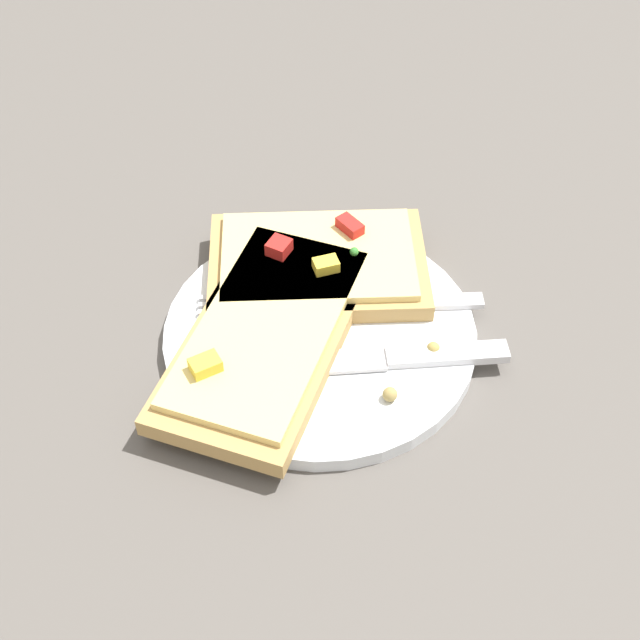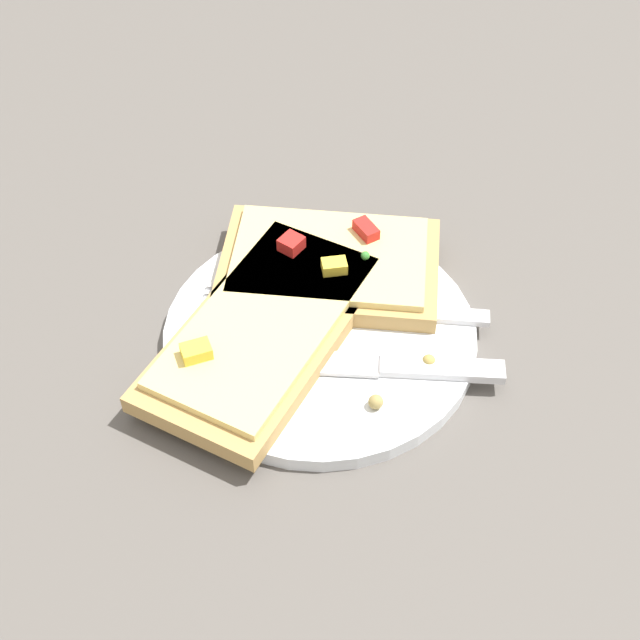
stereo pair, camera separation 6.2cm
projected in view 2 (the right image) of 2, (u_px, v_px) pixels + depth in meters
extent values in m
plane|color=#56514C|center=(320.00, 341.00, 0.64)|extent=(4.00, 4.00, 0.00)
cylinder|color=white|center=(320.00, 335.00, 0.64)|extent=(0.22, 0.22, 0.01)
cube|color=silver|center=(399.00, 312.00, 0.64)|extent=(0.07, 0.12, 0.01)
cube|color=silver|center=(276.00, 303.00, 0.65)|extent=(0.05, 0.06, 0.01)
cube|color=silver|center=(226.00, 288.00, 0.66)|extent=(0.02, 0.03, 0.00)
cube|color=silver|center=(224.00, 295.00, 0.65)|extent=(0.02, 0.03, 0.00)
cube|color=silver|center=(222.00, 302.00, 0.65)|extent=(0.02, 0.03, 0.00)
cube|color=silver|center=(220.00, 309.00, 0.64)|extent=(0.02, 0.03, 0.00)
cube|color=silver|center=(442.00, 369.00, 0.60)|extent=(0.06, 0.08, 0.01)
cube|color=silver|center=(278.00, 361.00, 0.61)|extent=(0.08, 0.13, 0.00)
cube|color=tan|center=(267.00, 330.00, 0.62)|extent=(0.21, 0.12, 0.01)
cube|color=#E5CC7A|center=(266.00, 320.00, 0.61)|extent=(0.18, 0.10, 0.01)
cube|color=yellow|center=(196.00, 351.00, 0.59)|extent=(0.02, 0.02, 0.01)
cube|color=yellow|center=(334.00, 266.00, 0.64)|extent=(0.02, 0.02, 0.01)
cube|color=tan|center=(329.00, 266.00, 0.66)|extent=(0.17, 0.19, 0.01)
cube|color=#E5CC7A|center=(329.00, 256.00, 0.66)|extent=(0.15, 0.17, 0.01)
cube|color=red|center=(291.00, 244.00, 0.65)|extent=(0.02, 0.02, 0.01)
sphere|color=#388433|center=(369.00, 257.00, 0.65)|extent=(0.01, 0.01, 0.01)
cube|color=red|center=(366.00, 230.00, 0.67)|extent=(0.02, 0.02, 0.01)
sphere|color=#A18A4D|center=(376.00, 402.00, 0.58)|extent=(0.01, 0.01, 0.01)
sphere|color=#AE944A|center=(429.00, 361.00, 0.61)|extent=(0.01, 0.01, 0.01)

